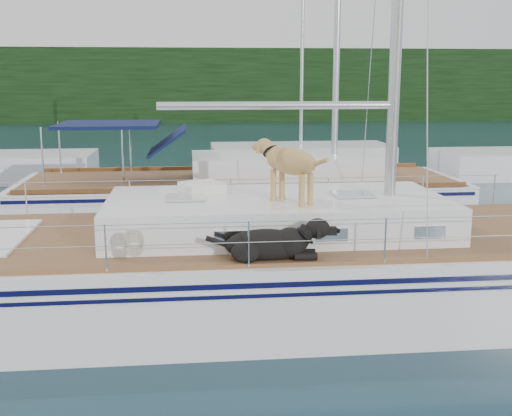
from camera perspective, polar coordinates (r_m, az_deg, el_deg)
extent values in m
plane|color=black|center=(10.34, -2.67, -9.00)|extent=(120.00, 120.00, 0.00)
cube|color=black|center=(54.67, -5.56, 10.81)|extent=(90.00, 3.00, 6.00)
cube|color=#595147|center=(55.95, -5.53, 8.37)|extent=(92.00, 1.00, 1.20)
cube|color=white|center=(10.17, -2.70, -6.37)|extent=(12.00, 3.80, 1.40)
cube|color=brown|center=(9.97, -2.74, -2.37)|extent=(11.52, 3.50, 0.06)
cube|color=white|center=(9.98, 1.83, -0.56)|extent=(5.20, 2.50, 0.55)
cylinder|color=silver|center=(9.77, 1.90, 9.09)|extent=(3.60, 0.12, 0.12)
cylinder|color=silver|center=(8.14, -2.06, -1.28)|extent=(10.56, 0.01, 0.01)
cylinder|color=silver|center=(11.57, -3.27, 2.54)|extent=(10.56, 0.01, 0.01)
cube|color=#1E2FBB|center=(11.27, -4.08, -0.47)|extent=(0.68, 0.47, 0.05)
cube|color=white|center=(10.33, -4.83, 1.82)|extent=(0.78, 0.73, 0.16)
torus|color=beige|center=(8.27, -10.80, -2.70)|extent=(0.34, 0.15, 0.33)
cube|color=white|center=(16.32, -1.39, 0.31)|extent=(11.00, 3.50, 1.30)
cube|color=brown|center=(16.20, -1.40, 2.56)|extent=(10.56, 3.29, 0.06)
cube|color=white|center=(16.29, 2.81, 3.84)|extent=(4.80, 2.30, 0.55)
cube|color=#101A43|center=(16.11, -12.94, 7.23)|extent=(2.40, 2.30, 0.08)
cube|color=white|center=(26.27, 3.98, 4.44)|extent=(7.20, 3.00, 1.10)
cylinder|color=silver|center=(26.18, 4.16, 16.70)|extent=(0.14, 0.14, 11.00)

